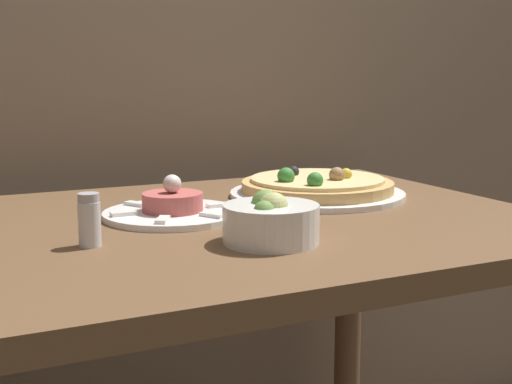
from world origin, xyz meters
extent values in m
cube|color=brown|center=(0.00, 0.37, 0.75)|extent=(1.02, 0.75, 0.03)
cylinder|color=brown|center=(0.45, 0.69, 0.37)|extent=(0.06, 0.06, 0.74)
cylinder|color=white|center=(0.24, 0.48, 0.78)|extent=(0.32, 0.32, 0.01)
cylinder|color=tan|center=(0.24, 0.48, 0.79)|extent=(0.28, 0.28, 0.02)
cylinder|color=beige|center=(0.24, 0.48, 0.80)|extent=(0.25, 0.25, 0.01)
sphere|color=#997047|center=(0.25, 0.44, 0.82)|extent=(0.03, 0.03, 0.03)
sphere|color=#387F33|center=(0.16, 0.47, 0.82)|extent=(0.03, 0.03, 0.03)
sphere|color=gold|center=(0.28, 0.45, 0.81)|extent=(0.02, 0.02, 0.02)
sphere|color=black|center=(0.21, 0.53, 0.81)|extent=(0.02, 0.02, 0.02)
sphere|color=#387F33|center=(0.19, 0.41, 0.82)|extent=(0.03, 0.03, 0.03)
cylinder|color=white|center=(-0.06, 0.42, 0.78)|extent=(0.22, 0.22, 0.01)
cylinder|color=#B2514C|center=(-0.06, 0.42, 0.80)|extent=(0.10, 0.10, 0.03)
sphere|color=silver|center=(-0.06, 0.42, 0.83)|extent=(0.03, 0.03, 0.03)
cube|color=white|center=(0.02, 0.42, 0.79)|extent=(0.04, 0.02, 0.01)
cube|color=white|center=(-0.02, 0.49, 0.79)|extent=(0.03, 0.04, 0.01)
cube|color=white|center=(-0.10, 0.49, 0.79)|extent=(0.03, 0.04, 0.01)
cube|color=white|center=(-0.14, 0.42, 0.79)|extent=(0.04, 0.02, 0.01)
cube|color=white|center=(-0.10, 0.35, 0.79)|extent=(0.03, 0.04, 0.01)
cube|color=white|center=(-0.02, 0.35, 0.79)|extent=(0.03, 0.04, 0.01)
cylinder|color=white|center=(0.00, 0.20, 0.80)|extent=(0.13, 0.13, 0.05)
sphere|color=#B7BC70|center=(0.00, 0.20, 0.82)|extent=(0.04, 0.04, 0.04)
sphere|color=#668E42|center=(-0.02, 0.19, 0.82)|extent=(0.03, 0.03, 0.03)
sphere|color=#668E42|center=(0.00, 0.22, 0.82)|extent=(0.04, 0.04, 0.04)
sphere|color=#B7BC70|center=(0.00, 0.20, 0.82)|extent=(0.04, 0.04, 0.04)
sphere|color=#A3B25B|center=(0.01, 0.20, 0.82)|extent=(0.03, 0.03, 0.03)
cylinder|color=silver|center=(-0.23, 0.29, 0.80)|extent=(0.03, 0.03, 0.06)
cylinder|color=#B2B2B7|center=(-0.23, 0.29, 0.84)|extent=(0.03, 0.03, 0.01)
camera|label=1|loc=(-0.43, -0.63, 1.01)|focal=50.00mm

